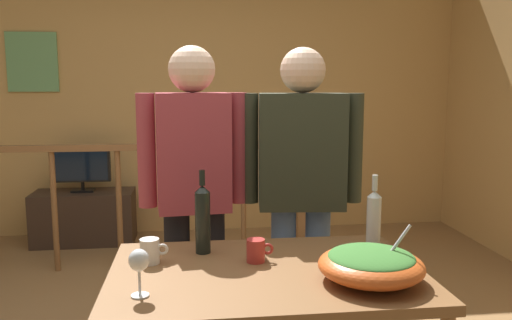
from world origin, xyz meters
The scene contains 14 objects.
back_wall centered at (0.00, 2.61, 1.44)m, with size 5.46×0.10×2.88m, color tan.
framed_picture centered at (-1.39, 2.55, 1.66)m, with size 0.46×0.03×0.54m, color #66A165.
stair_railing centered at (-0.28, 1.52, 0.65)m, with size 3.53×0.10×1.05m.
tv_console centered at (-0.94, 2.26, 0.24)m, with size 0.90×0.40×0.48m, color #38281E.
flat_screen_tv centered at (-0.94, 2.22, 0.72)m, with size 0.51×0.12×0.41m.
serving_table centered at (0.35, -0.65, 0.67)m, with size 1.22×0.82×0.75m.
salad_bowl centered at (0.71, -0.82, 0.81)m, with size 0.39×0.39×0.21m.
wine_glass centered at (-0.12, -0.86, 0.87)m, with size 0.07×0.07×0.17m.
wine_bottle_dark centered at (0.11, -0.41, 0.90)m, with size 0.07×0.07×0.36m.
wine_bottle_clear centered at (0.87, -0.40, 0.88)m, with size 0.06×0.06×0.32m.
mug_white centered at (-0.11, -0.52, 0.80)m, with size 0.11×0.08×0.10m.
mug_red centered at (0.32, -0.56, 0.79)m, with size 0.11×0.08×0.10m.
person_standing_left centered at (0.07, 0.01, 0.97)m, with size 0.54×0.25×1.65m.
person_standing_right centered at (0.62, 0.01, 0.98)m, with size 0.62×0.26×1.65m.
Camera 1 is at (0.07, -2.61, 1.48)m, focal length 36.88 mm.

